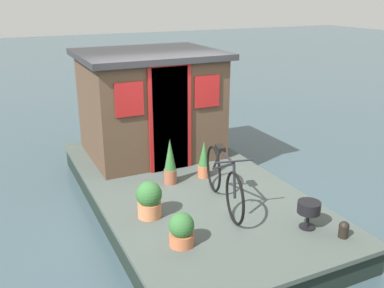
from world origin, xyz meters
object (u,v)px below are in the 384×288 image
potted_plant_sage (170,162)px  mooring_bollard (344,229)px  potted_plant_geranium (204,160)px  charcoal_grill (309,209)px  bicycle (223,180)px  potted_plant_basil (149,199)px  houseboat_cabin (150,103)px  potted_plant_succulent (182,230)px

potted_plant_sage → mooring_bollard: size_ratio=3.41×
mooring_bollard → potted_plant_geranium: bearing=16.7°
charcoal_grill → mooring_bollard: charcoal_grill is taller
potted_plant_sage → charcoal_grill: bearing=-152.4°
potted_plant_sage → charcoal_grill: size_ratio=2.02×
bicycle → potted_plant_basil: bearing=82.9°
houseboat_cabin → bicycle: size_ratio=1.47×
potted_plant_succulent → potted_plant_sage: (1.64, -0.55, 0.14)m
potted_plant_basil → potted_plant_succulent: (-0.79, -0.10, -0.05)m
potted_plant_sage → houseboat_cabin: bearing=-8.9°
mooring_bollard → potted_plant_succulent: bearing=69.5°
potted_plant_basil → mooring_bollard: size_ratio=2.34×
potted_plant_geranium → mooring_bollard: potted_plant_geranium is taller
mooring_bollard → potted_plant_basil: bearing=52.5°
houseboat_cabin → potted_plant_basil: 2.52m
bicycle → houseboat_cabin: bearing=3.6°
potted_plant_sage → potted_plant_basil: bearing=142.6°
potted_plant_basil → potted_plant_geranium: 1.49m
potted_plant_basil → charcoal_grill: potted_plant_basil is taller
houseboat_cabin → potted_plant_succulent: 3.23m
houseboat_cabin → potted_plant_sage: bearing=171.1°
potted_plant_basil → potted_plant_succulent: size_ratio=1.22×
potted_plant_basil → potted_plant_sage: bearing=-37.4°
potted_plant_basil → potted_plant_succulent: bearing=-172.6°
houseboat_cabin → bicycle: (-2.39, -0.15, -0.55)m
potted_plant_basil → charcoal_grill: (-1.11, -1.67, 0.01)m
houseboat_cabin → potted_plant_sage: size_ratio=3.35×
mooring_bollard → charcoal_grill: bearing=34.0°
houseboat_cabin → charcoal_grill: bearing=-166.6°
potted_plant_sage → mooring_bollard: (-2.32, -1.27, -0.23)m
bicycle → mooring_bollard: 1.64m
potted_plant_succulent → potted_plant_geranium: bearing=-34.3°
charcoal_grill → mooring_bollard: 0.46m
bicycle → mooring_bollard: bearing=-146.4°
potted_plant_succulent → mooring_bollard: 1.94m
houseboat_cabin → charcoal_grill: (-3.37, -0.80, -0.66)m
charcoal_grill → bicycle: bearing=33.5°
charcoal_grill → potted_plant_basil: bearing=56.4°
houseboat_cabin → potted_plant_basil: houseboat_cabin is taller
potted_plant_geranium → charcoal_grill: potted_plant_geranium is taller
potted_plant_succulent → bicycle: bearing=-54.1°
charcoal_grill → mooring_bollard: size_ratio=1.69×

